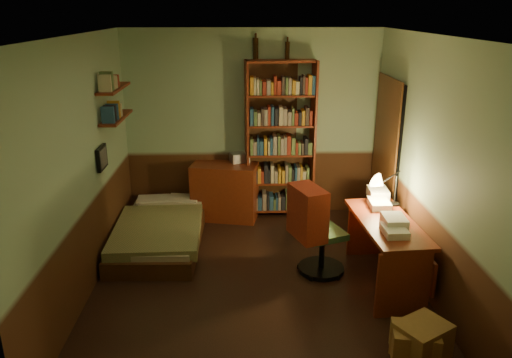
{
  "coord_description": "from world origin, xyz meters",
  "views": [
    {
      "loc": [
        -0.16,
        -4.81,
        2.84
      ],
      "look_at": [
        0.0,
        0.25,
        1.1
      ],
      "focal_mm": 35.0,
      "sensor_mm": 36.0,
      "label": 1
    }
  ],
  "objects_px": {
    "mini_stereo": "(239,157)",
    "desk_lamp": "(396,183)",
    "bookshelf": "(280,141)",
    "desk": "(385,252)",
    "dresser": "(225,192)",
    "cardboard_box_a": "(422,340)",
    "cardboard_box_b": "(415,343)",
    "office_chair": "(322,236)",
    "bed": "(160,223)"
  },
  "relations": [
    {
      "from": "mini_stereo",
      "to": "desk_lamp",
      "type": "bearing_deg",
      "value": -59.75
    },
    {
      "from": "bookshelf",
      "to": "desk_lamp",
      "type": "xyz_separation_m",
      "value": [
        1.2,
        -1.44,
        -0.11
      ]
    },
    {
      "from": "bookshelf",
      "to": "desk",
      "type": "xyz_separation_m",
      "value": [
        1.0,
        -1.89,
        -0.74
      ]
    },
    {
      "from": "dresser",
      "to": "cardboard_box_a",
      "type": "relative_size",
      "value": 2.12
    },
    {
      "from": "cardboard_box_a",
      "to": "mini_stereo",
      "type": "bearing_deg",
      "value": 116.06
    },
    {
      "from": "mini_stereo",
      "to": "desk",
      "type": "relative_size",
      "value": 0.18
    },
    {
      "from": "cardboard_box_b",
      "to": "office_chair",
      "type": "bearing_deg",
      "value": 110.73
    },
    {
      "from": "desk",
      "to": "office_chair",
      "type": "height_order",
      "value": "office_chair"
    },
    {
      "from": "office_chair",
      "to": "cardboard_box_b",
      "type": "xyz_separation_m",
      "value": [
        0.57,
        -1.49,
        -0.3
      ]
    },
    {
      "from": "mini_stereo",
      "to": "bookshelf",
      "type": "bearing_deg",
      "value": -23.81
    },
    {
      "from": "desk_lamp",
      "to": "office_chair",
      "type": "height_order",
      "value": "desk_lamp"
    },
    {
      "from": "desk",
      "to": "cardboard_box_a",
      "type": "bearing_deg",
      "value": -94.33
    },
    {
      "from": "mini_stereo",
      "to": "cardboard_box_a",
      "type": "xyz_separation_m",
      "value": [
        1.55,
        -3.17,
        -0.7
      ]
    },
    {
      "from": "dresser",
      "to": "office_chair",
      "type": "distance_m",
      "value": 1.93
    },
    {
      "from": "bed",
      "to": "cardboard_box_a",
      "type": "xyz_separation_m",
      "value": [
        2.56,
        -2.25,
        -0.12
      ]
    },
    {
      "from": "cardboard_box_a",
      "to": "cardboard_box_b",
      "type": "relative_size",
      "value": 1.09
    },
    {
      "from": "office_chair",
      "to": "cardboard_box_a",
      "type": "relative_size",
      "value": 2.05
    },
    {
      "from": "office_chair",
      "to": "cardboard_box_b",
      "type": "relative_size",
      "value": 2.24
    },
    {
      "from": "bookshelf",
      "to": "cardboard_box_a",
      "type": "distance_m",
      "value": 3.42
    },
    {
      "from": "bookshelf",
      "to": "bed",
      "type": "bearing_deg",
      "value": -156.33
    },
    {
      "from": "dresser",
      "to": "desk_lamp",
      "type": "relative_size",
      "value": 1.68
    },
    {
      "from": "desk_lamp",
      "to": "cardboard_box_b",
      "type": "xyz_separation_m",
      "value": [
        -0.28,
        -1.7,
        -0.85
      ]
    },
    {
      "from": "dresser",
      "to": "bookshelf",
      "type": "xyz_separation_m",
      "value": [
        0.77,
        0.09,
        0.7
      ]
    },
    {
      "from": "mini_stereo",
      "to": "bookshelf",
      "type": "xyz_separation_m",
      "value": [
        0.56,
        -0.04,
        0.24
      ]
    },
    {
      "from": "bookshelf",
      "to": "mini_stereo",
      "type": "bearing_deg",
      "value": 170.32
    },
    {
      "from": "bookshelf",
      "to": "desk",
      "type": "bearing_deg",
      "value": -67.88
    },
    {
      "from": "bed",
      "to": "mini_stereo",
      "type": "height_order",
      "value": "mini_stereo"
    },
    {
      "from": "bookshelf",
      "to": "cardboard_box_b",
      "type": "xyz_separation_m",
      "value": [
        0.93,
        -3.14,
        -0.96
      ]
    },
    {
      "from": "mini_stereo",
      "to": "desk",
      "type": "bearing_deg",
      "value": -70.91
    },
    {
      "from": "bed",
      "to": "bookshelf",
      "type": "distance_m",
      "value": 1.98
    },
    {
      "from": "mini_stereo",
      "to": "desk_lamp",
      "type": "xyz_separation_m",
      "value": [
        1.76,
        -1.48,
        0.12
      ]
    },
    {
      "from": "dresser",
      "to": "bookshelf",
      "type": "relative_size",
      "value": 0.41
    },
    {
      "from": "office_chair",
      "to": "cardboard_box_a",
      "type": "bearing_deg",
      "value": -87.43
    },
    {
      "from": "mini_stereo",
      "to": "office_chair",
      "type": "bearing_deg",
      "value": -81.12
    },
    {
      "from": "desk",
      "to": "cardboard_box_b",
      "type": "bearing_deg",
      "value": -97.31
    },
    {
      "from": "mini_stereo",
      "to": "bookshelf",
      "type": "relative_size",
      "value": 0.11
    },
    {
      "from": "dresser",
      "to": "cardboard_box_b",
      "type": "distance_m",
      "value": 3.51
    },
    {
      "from": "bookshelf",
      "to": "cardboard_box_b",
      "type": "bearing_deg",
      "value": -79.2
    },
    {
      "from": "desk",
      "to": "desk_lamp",
      "type": "xyz_separation_m",
      "value": [
        0.21,
        0.45,
        0.63
      ]
    },
    {
      "from": "dresser",
      "to": "cardboard_box_a",
      "type": "distance_m",
      "value": 3.53
    },
    {
      "from": "bed",
      "to": "bookshelf",
      "type": "relative_size",
      "value": 0.84
    },
    {
      "from": "desk_lamp",
      "to": "bookshelf",
      "type": "bearing_deg",
      "value": 112.0
    },
    {
      "from": "desk_lamp",
      "to": "office_chair",
      "type": "xyz_separation_m",
      "value": [
        -0.84,
        -0.21,
        -0.55
      ]
    },
    {
      "from": "mini_stereo",
      "to": "cardboard_box_b",
      "type": "xyz_separation_m",
      "value": [
        1.49,
        -3.18,
        -0.72
      ]
    },
    {
      "from": "bed",
      "to": "cardboard_box_b",
      "type": "xyz_separation_m",
      "value": [
        2.49,
        -2.26,
        -0.14
      ]
    },
    {
      "from": "office_chair",
      "to": "cardboard_box_b",
      "type": "bearing_deg",
      "value": -89.71
    },
    {
      "from": "desk",
      "to": "cardboard_box_a",
      "type": "xyz_separation_m",
      "value": [
        -0.0,
        -1.24,
        -0.2
      ]
    },
    {
      "from": "bookshelf",
      "to": "office_chair",
      "type": "xyz_separation_m",
      "value": [
        0.36,
        -1.65,
        -0.67
      ]
    },
    {
      "from": "bookshelf",
      "to": "desk_lamp",
      "type": "distance_m",
      "value": 1.88
    },
    {
      "from": "cardboard_box_b",
      "to": "desk_lamp",
      "type": "bearing_deg",
      "value": 80.82
    }
  ]
}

